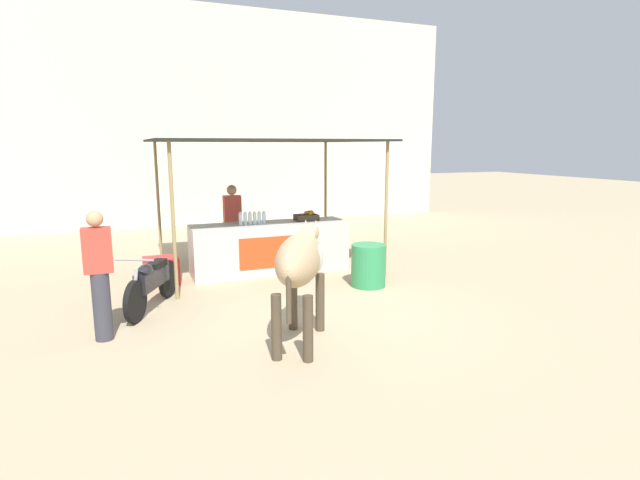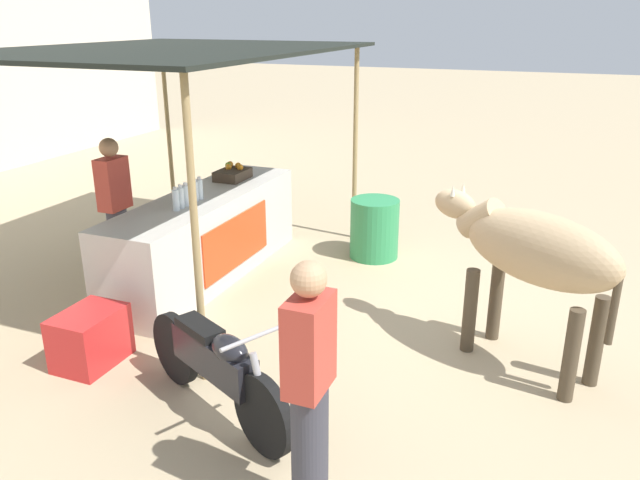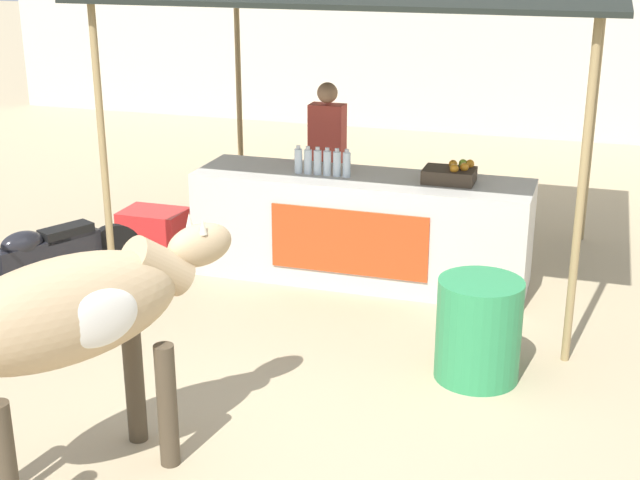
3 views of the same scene
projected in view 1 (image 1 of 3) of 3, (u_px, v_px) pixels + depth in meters
The scene contains 12 objects.
ground_plane at pixel (311, 304), 7.72m from camera, with size 60.00×60.00×0.00m, color tan.
building_wall_far at pixel (206, 118), 15.16m from camera, with size 16.00×0.50×6.48m, color beige.
stall_counter at pixel (270, 248), 9.63m from camera, with size 3.00×0.82×0.96m.
stall_awning at pixel (264, 145), 9.54m from camera, with size 4.20×3.20×2.53m.
water_bottle_row at pixel (252, 218), 9.35m from camera, with size 0.52×0.07×0.25m.
fruit_crate at pixel (307, 217), 9.87m from camera, with size 0.44×0.32×0.18m.
vendor_behind_counter at pixel (233, 225), 10.05m from camera, with size 0.34×0.22×1.65m.
cooler_box at pixel (161, 271), 8.84m from camera, with size 0.60×0.44×0.48m, color red.
water_barrel at pixel (368, 265), 8.67m from camera, with size 0.60×0.60×0.74m, color #2D8C51.
cow at pixel (301, 262), 6.07m from camera, with size 1.23×1.76×1.44m.
motorcycle_parked at pixel (152, 281), 7.44m from camera, with size 0.94×1.65×0.90m.
passerby_on_street at pixel (99, 275), 6.18m from camera, with size 0.34×0.22×1.65m.
Camera 1 is at (-2.66, -6.91, 2.43)m, focal length 28.00 mm.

